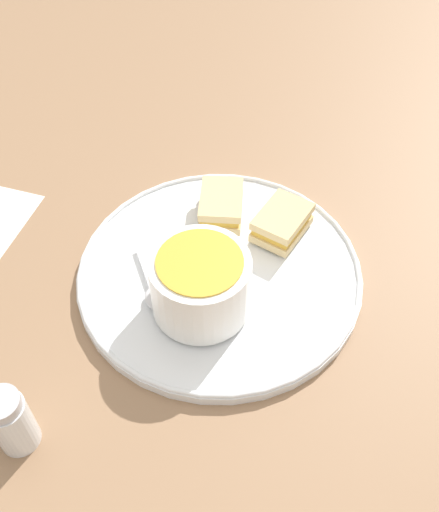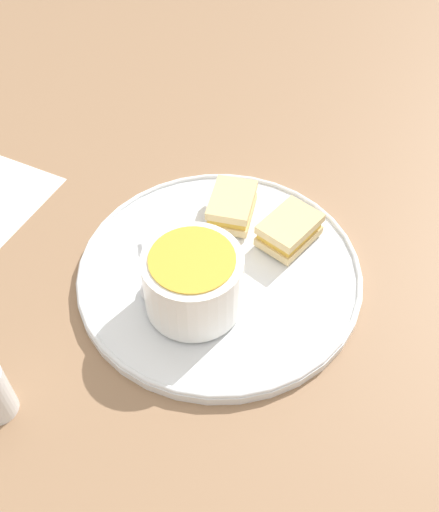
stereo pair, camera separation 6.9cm
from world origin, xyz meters
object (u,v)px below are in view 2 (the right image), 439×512
object	(u,v)px
soup_bowl	(193,281)
sandwich_half_near	(289,230)
spoon	(150,286)
sandwich_half_far	(232,206)

from	to	relation	value
soup_bowl	sandwich_half_near	distance (m)	0.15
spoon	sandwich_half_near	size ratio (longest dim) A/B	1.10
soup_bowl	spoon	world-z (taller)	soup_bowl
sandwich_half_far	sandwich_half_near	bearing A→B (deg)	-15.17
soup_bowl	sandwich_half_far	distance (m)	0.15
sandwich_half_near	sandwich_half_far	size ratio (longest dim) A/B	1.18
spoon	sandwich_half_near	world-z (taller)	sandwich_half_near
spoon	soup_bowl	bearing A→B (deg)	57.68
sandwich_half_near	soup_bowl	bearing A→B (deg)	-124.11
spoon	sandwich_half_far	xyz separation A→B (m)	(0.06, 0.14, 0.01)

